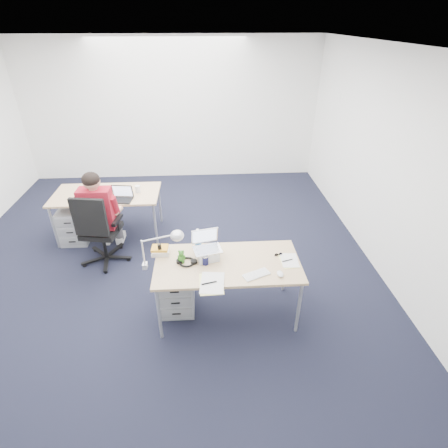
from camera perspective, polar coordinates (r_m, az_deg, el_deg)
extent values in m
plane|color=black|center=(4.95, -10.14, -8.00)|extent=(7.00, 7.00, 0.00)
cube|color=white|center=(7.55, -8.64, 17.72)|extent=(6.00, 0.02, 2.80)
cube|color=white|center=(4.81, 26.53, 7.29)|extent=(0.02, 7.00, 2.80)
cube|color=white|center=(3.90, -14.26, 26.15)|extent=(6.00, 7.00, 0.01)
cube|color=tan|center=(3.87, 0.58, -6.49)|extent=(1.60, 0.80, 0.03)
cylinder|color=#B7BABC|center=(3.87, -10.55, -14.25)|extent=(0.04, 0.04, 0.70)
cylinder|color=#B7BABC|center=(3.96, 12.11, -13.22)|extent=(0.04, 0.04, 0.70)
cylinder|color=#B7BABC|center=(4.39, -9.67, -7.81)|extent=(0.04, 0.04, 0.70)
cylinder|color=#B7BABC|center=(4.47, 9.94, -7.05)|extent=(0.04, 0.04, 0.70)
cube|color=tan|center=(5.67, -18.67, 4.61)|extent=(1.60, 0.80, 0.03)
cylinder|color=#B7BABC|center=(5.78, -26.00, -0.59)|extent=(0.04, 0.04, 0.70)
cylinder|color=#B7BABC|center=(5.38, -11.13, -0.13)|extent=(0.04, 0.04, 0.70)
cylinder|color=#B7BABC|center=(6.35, -23.98, 2.68)|extent=(0.04, 0.04, 0.70)
cylinder|color=#B7BABC|center=(5.99, -10.43, 3.29)|extent=(0.04, 0.04, 0.70)
cylinder|color=black|center=(5.27, -18.97, -3.11)|extent=(0.05, 0.05, 0.43)
cube|color=black|center=(5.16, -19.38, -1.03)|extent=(0.54, 0.54, 0.08)
cube|color=black|center=(4.81, -21.12, 0.99)|extent=(0.45, 0.12, 0.54)
cube|color=maroon|center=(5.00, -20.03, 2.34)|extent=(0.43, 0.23, 0.58)
sphere|color=tan|center=(4.84, -20.87, 6.54)|extent=(0.22, 0.22, 0.22)
cube|color=#ADB1B3|center=(4.26, -7.71, -10.36)|extent=(0.40, 0.50, 0.55)
cube|color=#ADB1B3|center=(5.91, -23.11, -0.03)|extent=(0.40, 0.50, 0.55)
cube|color=white|center=(3.70, 5.29, -8.21)|extent=(0.31, 0.22, 0.01)
ellipsoid|color=white|center=(3.72, 9.16, -8.06)|extent=(0.07, 0.11, 0.04)
cylinder|color=#14153E|center=(3.81, -3.08, -5.89)|extent=(0.09, 0.09, 0.11)
cylinder|color=silver|center=(4.03, -4.29, -2.43)|extent=(0.09, 0.09, 0.26)
cube|color=silver|center=(4.04, -10.35, -4.29)|extent=(0.21, 0.17, 0.09)
cube|color=black|center=(3.99, -10.44, -4.23)|extent=(0.05, 0.04, 0.15)
cube|color=#FFFB93|center=(3.58, -2.09, -9.72)|extent=(0.25, 0.35, 0.01)
cube|color=#FFFB93|center=(3.94, 10.55, -5.95)|extent=(0.19, 0.27, 0.01)
cylinder|color=white|center=(5.54, -13.91, 5.56)|extent=(0.09, 0.09, 0.11)
cube|color=white|center=(5.87, -20.96, 5.31)|extent=(0.32, 0.36, 0.01)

